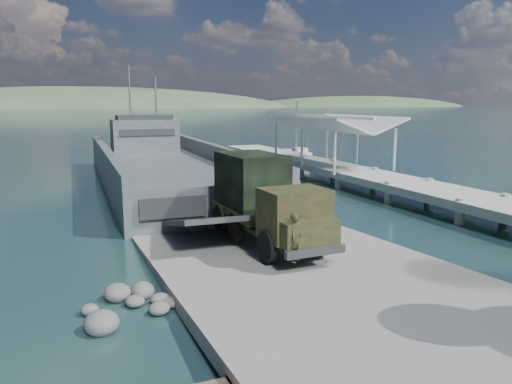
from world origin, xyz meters
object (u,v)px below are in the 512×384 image
Objects in this scene: pier at (338,162)px; landing_craft at (164,174)px; military_truck at (264,200)px; sailboat_near at (296,159)px; soldier at (296,248)px; sailboat_far at (297,154)px.

landing_craft is (-13.29, 3.48, -0.74)m from pier.
sailboat_near is at bearing 59.08° from military_truck.
pier is 23.79m from soldier.
landing_craft is 22.98m from soldier.
sailboat_near is 0.99× the size of sailboat_far.
military_truck is at bearing 46.28° from soldier.
sailboat_near is (16.64, 32.68, -1.00)m from soldier.
soldier is at bearing -121.61° from sailboat_near.
sailboat_far reaches higher than soldier.
sailboat_far is at bearing 39.44° from landing_craft.
soldier is 36.69m from sailboat_near.
sailboat_far is at bearing 57.63° from sailboat_near.
pier is at bearing 19.40° from soldier.
landing_craft is 18.94m from military_truck.
pier is 18.61m from sailboat_far.
sailboat_far is (19.05, 37.26, -1.00)m from soldier.
military_truck is (0.24, -18.88, 1.43)m from landing_craft.
soldier is (-0.58, -4.09, -0.93)m from military_truck.
soldier is (-0.34, -22.97, 0.49)m from landing_craft.
sailboat_far reaches higher than military_truck.
pier is 13.76m from landing_craft.
pier reaches higher than soldier.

